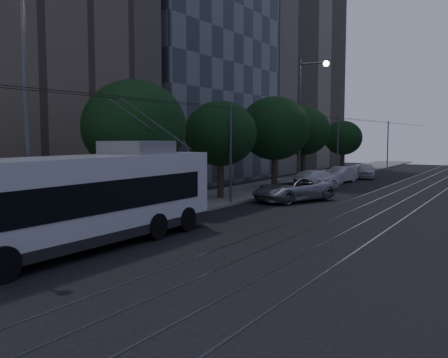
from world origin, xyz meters
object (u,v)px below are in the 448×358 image
at_px(car_white_b, 309,181).
at_px(streetlamp_near, 33,87).
at_px(pickup_silver, 293,189).
at_px(streetlamp_far, 305,111).
at_px(car_white_d, 366,171).
at_px(car_white_c, 340,175).
at_px(trolleybus, 83,200).
at_px(car_white_a, 303,182).

height_order(car_white_b, streetlamp_near, streetlamp_near).
xyz_separation_m(pickup_silver, streetlamp_far, (-2.68, 8.39, 5.36)).
xyz_separation_m(car_white_d, streetlamp_far, (-1.98, -11.01, 5.41)).
bearing_deg(streetlamp_near, car_white_c, 87.55).
xyz_separation_m(trolleybus, car_white_b, (-0.01, 22.40, -1.04)).
bearing_deg(car_white_d, streetlamp_near, -107.83).
distance_m(trolleybus, streetlamp_far, 25.13).
relative_size(car_white_c, car_white_d, 1.01).
bearing_deg(streetlamp_far, pickup_silver, -72.26).
height_order(pickup_silver, streetlamp_far, streetlamp_far).
bearing_deg(car_white_b, trolleybus, -65.97).
relative_size(car_white_a, car_white_c, 0.95).
distance_m(pickup_silver, car_white_c, 13.69).
height_order(car_white_a, car_white_d, car_white_d).
relative_size(car_white_a, streetlamp_near, 0.42).
relative_size(trolleybus, car_white_b, 2.48).
distance_m(car_white_b, car_white_d, 13.34).
distance_m(car_white_b, streetlamp_far, 5.99).
bearing_deg(pickup_silver, trolleybus, -71.47).
bearing_deg(car_white_b, pickup_silver, -53.62).
bearing_deg(pickup_silver, car_white_a, 129.29).
height_order(trolleybus, car_white_a, trolleybus).
bearing_deg(car_white_a, trolleybus, -99.89).
xyz_separation_m(trolleybus, car_white_a, (-0.28, 21.86, -1.11)).
xyz_separation_m(pickup_silver, car_white_b, (-1.33, 6.07, -0.00)).
height_order(car_white_b, streetlamp_far, streetlamp_far).
distance_m(car_white_a, car_white_c, 8.09).
bearing_deg(car_white_b, streetlamp_far, 144.28).
bearing_deg(streetlamp_far, car_white_b, -59.73).
relative_size(trolleybus, streetlamp_far, 1.30).
height_order(streetlamp_near, streetlamp_far, streetlamp_far).
relative_size(pickup_silver, car_white_b, 1.05).
relative_size(trolleybus, car_white_a, 3.22).
distance_m(pickup_silver, streetlamp_near, 18.22).
relative_size(pickup_silver, car_white_d, 1.31).
relative_size(pickup_silver, car_white_a, 1.36).
relative_size(trolleybus, pickup_silver, 2.36).
bearing_deg(trolleybus, streetlamp_near, -144.77).
distance_m(car_white_d, streetlamp_far, 12.42).
bearing_deg(streetlamp_near, car_white_a, 87.26).
height_order(car_white_d, streetlamp_near, streetlamp_near).
xyz_separation_m(trolleybus, car_white_c, (-0.05, 29.94, -1.10)).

